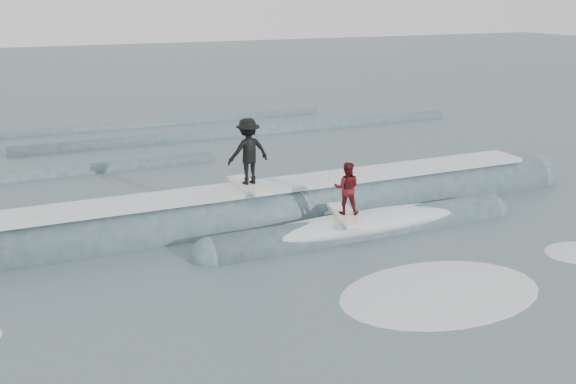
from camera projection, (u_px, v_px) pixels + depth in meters
name	position (u px, v px, depth m)	size (l,w,h in m)	color
ground	(389.00, 307.00, 13.84)	(160.00, 160.00, 0.00)	#3C5458
breaking_wave	(290.00, 219.00, 19.14)	(21.94, 3.80, 2.04)	#354F59
surfer_black	(248.00, 153.00, 18.45)	(1.30, 2.04, 2.02)	white
surfer_red	(347.00, 192.00, 17.57)	(0.94, 2.07, 1.56)	white
whitewater	(452.00, 317.00, 13.43)	(16.93, 8.57, 0.10)	silver
far_swells	(128.00, 147.00, 28.34)	(36.36, 8.65, 0.80)	#354F59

